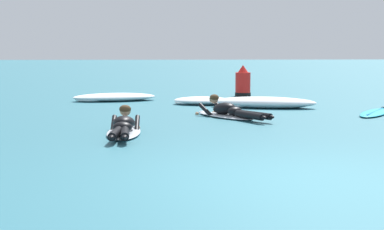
{
  "coord_description": "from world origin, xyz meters",
  "views": [
    {
      "loc": [
        -1.52,
        -7.34,
        1.57
      ],
      "look_at": [
        -0.77,
        5.69,
        0.15
      ],
      "focal_mm": 58.81,
      "sensor_mm": 36.0,
      "label": 1
    }
  ],
  "objects_px": {
    "surfer_far": "(229,112)",
    "channel_marker_buoy": "(243,84)",
    "surfer_near": "(123,127)",
    "drifting_surfboard": "(376,112)"
  },
  "relations": [
    {
      "from": "surfer_near",
      "to": "surfer_far",
      "type": "distance_m",
      "value": 3.38
    },
    {
      "from": "drifting_surfboard",
      "to": "surfer_near",
      "type": "bearing_deg",
      "value": -150.66
    },
    {
      "from": "surfer_near",
      "to": "channel_marker_buoy",
      "type": "relative_size",
      "value": 2.47
    },
    {
      "from": "surfer_far",
      "to": "drifting_surfboard",
      "type": "distance_m",
      "value": 3.62
    },
    {
      "from": "surfer_near",
      "to": "drifting_surfboard",
      "type": "distance_m",
      "value": 6.59
    },
    {
      "from": "surfer_near",
      "to": "drifting_surfboard",
      "type": "xyz_separation_m",
      "value": [
        5.75,
        3.23,
        -0.1
      ]
    },
    {
      "from": "drifting_surfboard",
      "to": "channel_marker_buoy",
      "type": "relative_size",
      "value": 2.22
    },
    {
      "from": "surfer_near",
      "to": "surfer_far",
      "type": "xyz_separation_m",
      "value": [
        2.19,
        2.57,
        0.0
      ]
    },
    {
      "from": "drifting_surfboard",
      "to": "channel_marker_buoy",
      "type": "height_order",
      "value": "channel_marker_buoy"
    },
    {
      "from": "surfer_far",
      "to": "channel_marker_buoy",
      "type": "bearing_deg",
      "value": 79.21
    }
  ]
}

